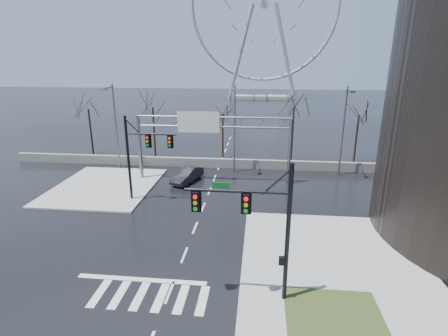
# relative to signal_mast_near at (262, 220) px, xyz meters

# --- Properties ---
(ground) EXTENTS (260.00, 260.00, 0.00)m
(ground) POSITION_rel_signal_mast_near_xyz_m (-5.14, 4.04, -4.87)
(ground) COLOR black
(ground) RESTS_ON ground
(sidewalk_right_ext) EXTENTS (12.00, 10.00, 0.15)m
(sidewalk_right_ext) POSITION_rel_signal_mast_near_xyz_m (4.86, 6.04, -4.80)
(sidewalk_right_ext) COLOR gray
(sidewalk_right_ext) RESTS_ON ground
(sidewalk_far) EXTENTS (10.00, 12.00, 0.15)m
(sidewalk_far) POSITION_rel_signal_mast_near_xyz_m (-16.14, 16.04, -4.80)
(sidewalk_far) COLOR gray
(sidewalk_far) RESTS_ON ground
(grass_strip) EXTENTS (5.00, 4.00, 0.02)m
(grass_strip) POSITION_rel_signal_mast_near_xyz_m (3.86, -0.96, -4.72)
(grass_strip) COLOR #293A18
(grass_strip) RESTS_ON sidewalk_near
(barrier_wall) EXTENTS (52.00, 0.50, 1.10)m
(barrier_wall) POSITION_rel_signal_mast_near_xyz_m (-5.14, 24.04, -4.32)
(barrier_wall) COLOR slate
(barrier_wall) RESTS_ON ground
(signal_mast_near) EXTENTS (5.52, 0.41, 8.00)m
(signal_mast_near) POSITION_rel_signal_mast_near_xyz_m (0.00, 0.00, 0.00)
(signal_mast_near) COLOR black
(signal_mast_near) RESTS_ON ground
(signal_mast_far) EXTENTS (4.72, 0.41, 8.00)m
(signal_mast_far) POSITION_rel_signal_mast_near_xyz_m (-11.01, 13.00, -0.04)
(signal_mast_far) COLOR black
(signal_mast_far) RESTS_ON ground
(sign_gantry) EXTENTS (16.36, 0.40, 7.60)m
(sign_gantry) POSITION_rel_signal_mast_near_xyz_m (-5.52, 19.00, 0.31)
(sign_gantry) COLOR slate
(sign_gantry) RESTS_ON ground
(streetlight_left) EXTENTS (0.50, 2.55, 10.00)m
(streetlight_left) POSITION_rel_signal_mast_near_xyz_m (-17.14, 22.20, 1.01)
(streetlight_left) COLOR slate
(streetlight_left) RESTS_ON ground
(streetlight_mid) EXTENTS (0.50, 2.55, 10.00)m
(streetlight_mid) POSITION_rel_signal_mast_near_xyz_m (-3.14, 22.20, 1.01)
(streetlight_mid) COLOR slate
(streetlight_mid) RESTS_ON ground
(streetlight_right) EXTENTS (0.50, 2.55, 10.00)m
(streetlight_right) POSITION_rel_signal_mast_near_xyz_m (8.86, 22.20, 1.01)
(streetlight_right) COLOR slate
(streetlight_right) RESTS_ON ground
(tree_far_left) EXTENTS (3.50, 3.50, 7.00)m
(tree_far_left) POSITION_rel_signal_mast_near_xyz_m (-23.14, 28.04, 0.70)
(tree_far_left) COLOR black
(tree_far_left) RESTS_ON ground
(tree_left) EXTENTS (3.75, 3.75, 7.50)m
(tree_left) POSITION_rel_signal_mast_near_xyz_m (-14.14, 27.54, 1.10)
(tree_left) COLOR black
(tree_left) RESTS_ON ground
(tree_center) EXTENTS (3.25, 3.25, 6.50)m
(tree_center) POSITION_rel_signal_mast_near_xyz_m (-5.14, 28.54, 0.30)
(tree_center) COLOR black
(tree_center) RESTS_ON ground
(tree_right) EXTENTS (3.90, 3.90, 7.80)m
(tree_right) POSITION_rel_signal_mast_near_xyz_m (3.86, 27.54, 1.34)
(tree_right) COLOR black
(tree_right) RESTS_ON ground
(tree_far_right) EXTENTS (3.40, 3.40, 6.80)m
(tree_far_right) POSITION_rel_signal_mast_near_xyz_m (11.86, 28.04, 0.54)
(tree_far_right) COLOR black
(tree_far_right) RESTS_ON ground
(ferris_wheel) EXTENTS (45.00, 6.00, 50.91)m
(ferris_wheel) POSITION_rel_signal_mast_near_xyz_m (-0.14, 99.04, 21.26)
(ferris_wheel) COLOR gray
(ferris_wheel) RESTS_ON ground
(car) EXTENTS (3.07, 4.86, 1.51)m
(car) POSITION_rel_signal_mast_near_xyz_m (-7.92, 18.56, -4.12)
(car) COLOR black
(car) RESTS_ON ground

